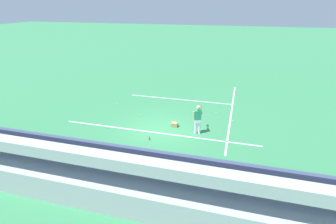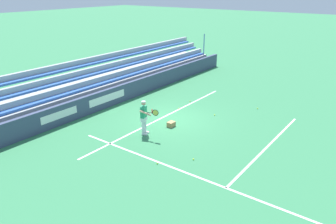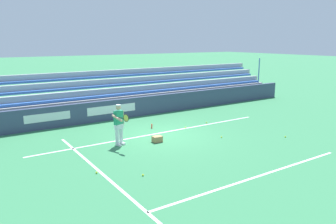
# 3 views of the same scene
# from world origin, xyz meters

# --- Properties ---
(ground_plane) EXTENTS (160.00, 160.00, 0.00)m
(ground_plane) POSITION_xyz_m (0.00, 0.00, 0.00)
(ground_plane) COLOR #337A4C
(court_baseline_white) EXTENTS (12.00, 0.10, 0.01)m
(court_baseline_white) POSITION_xyz_m (0.00, -0.50, 0.00)
(court_baseline_white) COLOR white
(court_baseline_white) RESTS_ON ground
(court_sideline_white) EXTENTS (0.10, 12.00, 0.01)m
(court_sideline_white) POSITION_xyz_m (4.11, 4.00, 0.00)
(court_sideline_white) COLOR white
(court_sideline_white) RESTS_ON ground
(court_service_line_white) EXTENTS (8.22, 0.10, 0.01)m
(court_service_line_white) POSITION_xyz_m (0.00, 5.50, 0.00)
(court_service_line_white) COLOR white
(court_service_line_white) RESTS_ON ground
(back_wall_sponsor_board) EXTENTS (25.37, 0.25, 1.10)m
(back_wall_sponsor_board) POSITION_xyz_m (0.01, -4.23, 0.55)
(back_wall_sponsor_board) COLOR #384260
(back_wall_sponsor_board) RESTS_ON ground
(bleacher_stand) EXTENTS (24.10, 2.40, 2.95)m
(bleacher_stand) POSITION_xyz_m (0.00, -6.06, 0.73)
(bleacher_stand) COLOR #9EA3A8
(bleacher_stand) RESTS_ON ground
(tennis_player) EXTENTS (0.58, 1.07, 1.71)m
(tennis_player) POSITION_xyz_m (2.33, 0.10, 0.89)
(tennis_player) COLOR silver
(tennis_player) RESTS_ON ground
(ball_box_cardboard) EXTENTS (0.41, 0.31, 0.26)m
(ball_box_cardboard) POSITION_xyz_m (0.81, 0.61, 0.13)
(ball_box_cardboard) COLOR #A87F51
(ball_box_cardboard) RESTS_ON ground
(tennis_ball_far_right) EXTENTS (0.07, 0.07, 0.07)m
(tennis_ball_far_right) POSITION_xyz_m (3.08, 3.44, 0.03)
(tennis_ball_far_right) COLOR #CCE533
(tennis_ball_far_right) RESTS_ON ground
(tennis_ball_far_left) EXTENTS (0.07, 0.07, 0.07)m
(tennis_ball_far_left) POSITION_xyz_m (-4.37, 3.21, 0.03)
(tennis_ball_far_left) COLOR #CCE533
(tennis_ball_far_left) RESTS_ON ground
(tennis_ball_toward_net) EXTENTS (0.07, 0.07, 0.07)m
(tennis_ball_toward_net) POSITION_xyz_m (-1.56, -0.55, 0.03)
(tennis_ball_toward_net) COLOR #CCE533
(tennis_ball_toward_net) RESTS_ON ground
(tennis_ball_on_baseline) EXTENTS (0.07, 0.07, 0.07)m
(tennis_ball_on_baseline) POSITION_xyz_m (-1.92, 1.68, 0.03)
(tennis_ball_on_baseline) COLOR #CCE533
(tennis_ball_on_baseline) RESTS_ON ground
(tennis_ball_near_player) EXTENTS (0.07, 0.07, 0.07)m
(tennis_ball_near_player) POSITION_xyz_m (4.26, 2.42, 0.03)
(tennis_ball_near_player) COLOR #CCE533
(tennis_ball_near_player) RESTS_ON ground
(tennis_ball_midcourt) EXTENTS (0.07, 0.07, 0.07)m
(tennis_ball_midcourt) POSITION_xyz_m (-3.07, -0.73, 0.03)
(tennis_ball_midcourt) COLOR #CCE533
(tennis_ball_midcourt) RESTS_ON ground
(water_bottle) EXTENTS (0.07, 0.07, 0.22)m
(water_bottle) POSITION_xyz_m (-0.14, -1.44, 0.11)
(water_bottle) COLOR #EA4C33
(water_bottle) RESTS_ON ground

